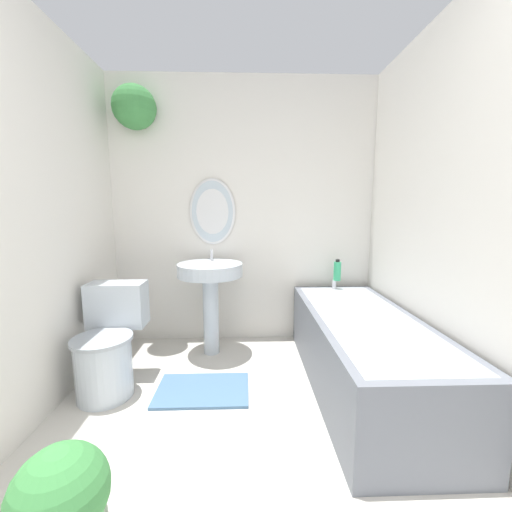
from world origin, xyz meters
The scene contains 8 objects.
wall_back centered at (-0.11, 2.62, 1.30)m, with size 2.49×0.36×2.40m.
wall_right centered at (1.21, 1.31, 1.20)m, with size 0.06×2.73×2.40m.
toilet centered at (-0.92, 1.77, 0.32)m, with size 0.40×0.57×0.71m.
pedestal_sink centered at (-0.29, 2.30, 0.62)m, with size 0.54×0.54×0.89m.
bathtub centered at (0.82, 1.72, 0.27)m, with size 0.69×1.68×0.60m.
shampoo_bottle centered at (0.84, 2.47, 0.68)m, with size 0.07×0.07×0.19m.
potted_plant centered at (-0.60, 0.64, 0.24)m, with size 0.31×0.31×0.46m.
bath_mat centered at (-0.29, 1.71, 0.01)m, with size 0.62×0.41×0.02m.
Camera 1 is at (0.01, -0.29, 1.24)m, focal length 22.00 mm.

